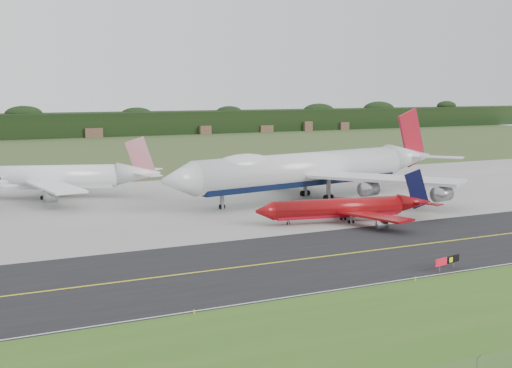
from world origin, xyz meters
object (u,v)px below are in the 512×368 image
object	(u,v)px
jet_red_737	(347,208)
taxiway_sign	(447,261)
jet_star_tail	(45,178)
jet_ba_747	(311,169)

from	to	relation	value
jet_red_737	taxiway_sign	bearing A→B (deg)	-101.90
jet_red_737	jet_star_tail	world-z (taller)	jet_star_tail
jet_ba_747	taxiway_sign	world-z (taller)	jet_ba_747
jet_star_tail	jet_ba_747	bearing A→B (deg)	-27.91
jet_star_tail	jet_red_737	bearing A→B (deg)	-50.91
jet_ba_747	jet_star_tail	xyz separation A→B (m)	(-52.82, 27.97, -2.11)
taxiway_sign	jet_red_737	bearing A→B (deg)	78.10
jet_ba_747	jet_red_737	size ratio (longest dim) A/B	2.24
jet_red_737	jet_star_tail	xyz separation A→B (m)	(-44.42, 54.68, 1.97)
jet_ba_747	jet_red_737	distance (m)	28.29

